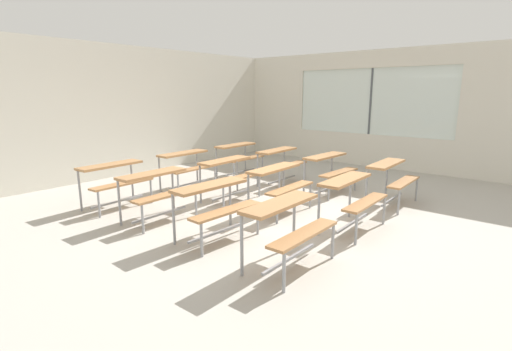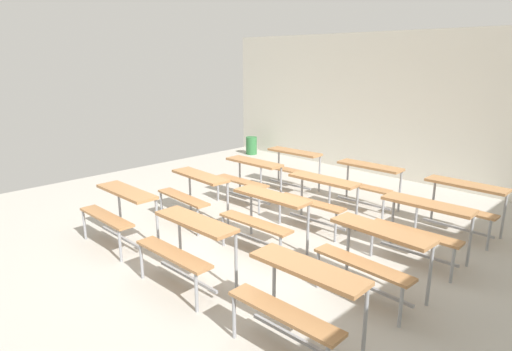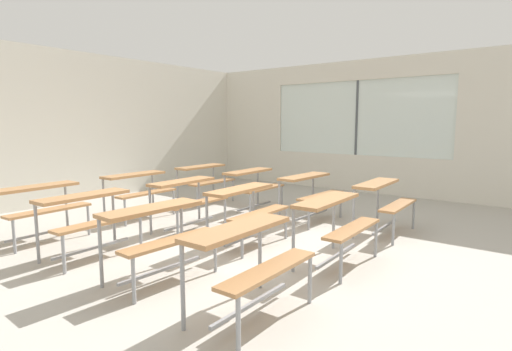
{
  "view_description": "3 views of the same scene",
  "coord_description": "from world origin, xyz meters",
  "px_view_note": "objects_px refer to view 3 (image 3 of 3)",
  "views": [
    {
      "loc": [
        -4.58,
        -3.58,
        1.94
      ],
      "look_at": [
        0.25,
        0.45,
        0.53
      ],
      "focal_mm": 26.22,
      "sensor_mm": 36.0,
      "label": 1
    },
    {
      "loc": [
        3.88,
        -3.93,
        2.47
      ],
      "look_at": [
        -0.73,
        0.68,
        0.7
      ],
      "focal_mm": 30.33,
      "sensor_mm": 36.0,
      "label": 2
    },
    {
      "loc": [
        -3.8,
        -3.3,
        1.6
      ],
      "look_at": [
        1.11,
        0.46,
        0.78
      ],
      "focal_mm": 28.0,
      "sensor_mm": 36.0,
      "label": 3
    }
  ],
  "objects_px": {
    "desk_bench_r2c1": "(188,193)",
    "desk_bench_r2c2": "(253,180)",
    "desk_bench_r0c2": "(384,195)",
    "desk_bench_r1c2": "(310,187)",
    "desk_bench_r1c0": "(158,225)",
    "desk_bench_r0c0": "(248,250)",
    "desk_bench_r0c1": "(335,215)",
    "desk_bench_r3c1": "(138,185)",
    "desk_bench_r3c0": "(40,199)",
    "desk_bench_r3c2": "(205,175)",
    "desk_bench_r2c0": "(89,210)",
    "desk_bench_r1c1": "(247,202)"
  },
  "relations": [
    {
      "from": "desk_bench_r0c2",
      "to": "desk_bench_r3c0",
      "type": "xyz_separation_m",
      "value": [
        -3.16,
        3.58,
        0.0
      ]
    },
    {
      "from": "desk_bench_r0c0",
      "to": "desk_bench_r3c1",
      "type": "relative_size",
      "value": 0.99
    },
    {
      "from": "desk_bench_r1c0",
      "to": "desk_bench_r3c2",
      "type": "xyz_separation_m",
      "value": [
        3.09,
        2.4,
        0.0
      ]
    },
    {
      "from": "desk_bench_r0c2",
      "to": "desk_bench_r1c2",
      "type": "distance_m",
      "value": 1.22
    },
    {
      "from": "desk_bench_r3c2",
      "to": "desk_bench_r0c1",
      "type": "bearing_deg",
      "value": -113.35
    },
    {
      "from": "desk_bench_r1c0",
      "to": "desk_bench_r3c2",
      "type": "height_order",
      "value": "same"
    },
    {
      "from": "desk_bench_r2c1",
      "to": "desk_bench_r2c2",
      "type": "xyz_separation_m",
      "value": [
        1.59,
        -0.0,
        0.0
      ]
    },
    {
      "from": "desk_bench_r0c2",
      "to": "desk_bench_r2c2",
      "type": "height_order",
      "value": "same"
    },
    {
      "from": "desk_bench_r2c0",
      "to": "desk_bench_r3c0",
      "type": "distance_m",
      "value": 1.14
    },
    {
      "from": "desk_bench_r1c0",
      "to": "desk_bench_r2c1",
      "type": "distance_m",
      "value": 1.89
    },
    {
      "from": "desk_bench_r3c0",
      "to": "desk_bench_r3c1",
      "type": "xyz_separation_m",
      "value": [
        1.61,
        0.04,
        0.0
      ]
    },
    {
      "from": "desk_bench_r1c0",
      "to": "desk_bench_r2c2",
      "type": "xyz_separation_m",
      "value": [
        3.07,
        1.17,
        0.0
      ]
    },
    {
      "from": "desk_bench_r0c2",
      "to": "desk_bench_r1c2",
      "type": "bearing_deg",
      "value": 87.73
    },
    {
      "from": "desk_bench_r0c1",
      "to": "desk_bench_r2c1",
      "type": "height_order",
      "value": "same"
    },
    {
      "from": "desk_bench_r1c0",
      "to": "desk_bench_r3c1",
      "type": "bearing_deg",
      "value": 60.24
    },
    {
      "from": "desk_bench_r2c0",
      "to": "desk_bench_r3c0",
      "type": "bearing_deg",
      "value": 90.42
    },
    {
      "from": "desk_bench_r1c2",
      "to": "desk_bench_r0c1",
      "type": "bearing_deg",
      "value": -139.78
    },
    {
      "from": "desk_bench_r1c0",
      "to": "desk_bench_r1c2",
      "type": "bearing_deg",
      "value": 2.75
    },
    {
      "from": "desk_bench_r1c2",
      "to": "desk_bench_r3c2",
      "type": "xyz_separation_m",
      "value": [
        0.0,
        2.39,
        0.0
      ]
    },
    {
      "from": "desk_bench_r0c0",
      "to": "desk_bench_r2c2",
      "type": "distance_m",
      "value": 3.93
    },
    {
      "from": "desk_bench_r0c0",
      "to": "desk_bench_r3c1",
      "type": "xyz_separation_m",
      "value": [
        1.58,
        3.62,
        0.0
      ]
    },
    {
      "from": "desk_bench_r1c1",
      "to": "desk_bench_r3c1",
      "type": "distance_m",
      "value": 2.37
    },
    {
      "from": "desk_bench_r2c0",
      "to": "desk_bench_r3c1",
      "type": "height_order",
      "value": "same"
    },
    {
      "from": "desk_bench_r3c0",
      "to": "desk_bench_r3c2",
      "type": "distance_m",
      "value": 3.17
    },
    {
      "from": "desk_bench_r1c1",
      "to": "desk_bench_r3c0",
      "type": "height_order",
      "value": "same"
    },
    {
      "from": "desk_bench_r0c2",
      "to": "desk_bench_r2c2",
      "type": "relative_size",
      "value": 1.0
    },
    {
      "from": "desk_bench_r0c2",
      "to": "desk_bench_r2c1",
      "type": "bearing_deg",
      "value": 121.84
    },
    {
      "from": "desk_bench_r0c1",
      "to": "desk_bench_r2c1",
      "type": "distance_m",
      "value": 2.4
    },
    {
      "from": "desk_bench_r0c0",
      "to": "desk_bench_r0c1",
      "type": "distance_m",
      "value": 1.56
    },
    {
      "from": "desk_bench_r0c0",
      "to": "desk_bench_r0c2",
      "type": "bearing_deg",
      "value": -0.6
    },
    {
      "from": "desk_bench_r1c2",
      "to": "desk_bench_r3c2",
      "type": "distance_m",
      "value": 2.39
    },
    {
      "from": "desk_bench_r1c0",
      "to": "desk_bench_r3c0",
      "type": "height_order",
      "value": "same"
    },
    {
      "from": "desk_bench_r3c0",
      "to": "desk_bench_r0c1",
      "type": "bearing_deg",
      "value": -69.04
    },
    {
      "from": "desk_bench_r1c0",
      "to": "desk_bench_r3c1",
      "type": "xyz_separation_m",
      "value": [
        1.53,
        2.41,
        0.0
      ]
    },
    {
      "from": "desk_bench_r0c2",
      "to": "desk_bench_r2c0",
      "type": "relative_size",
      "value": 1.0
    },
    {
      "from": "desk_bench_r3c2",
      "to": "desk_bench_r2c2",
      "type": "bearing_deg",
      "value": -90.34
    },
    {
      "from": "desk_bench_r0c0",
      "to": "desk_bench_r3c2",
      "type": "xyz_separation_m",
      "value": [
        3.14,
        3.61,
        0.0
      ]
    },
    {
      "from": "desk_bench_r0c2",
      "to": "desk_bench_r1c1",
      "type": "xyz_separation_m",
      "value": [
        -1.6,
        1.25,
        0.0
      ]
    },
    {
      "from": "desk_bench_r1c2",
      "to": "desk_bench_r2c0",
      "type": "distance_m",
      "value": 3.36
    },
    {
      "from": "desk_bench_r1c2",
      "to": "desk_bench_r2c1",
      "type": "height_order",
      "value": "same"
    },
    {
      "from": "desk_bench_r2c0",
      "to": "desk_bench_r1c2",
      "type": "bearing_deg",
      "value": -23.04
    },
    {
      "from": "desk_bench_r0c0",
      "to": "desk_bench_r1c2",
      "type": "distance_m",
      "value": 3.37
    },
    {
      "from": "desk_bench_r0c1",
      "to": "desk_bench_r3c1",
      "type": "relative_size",
      "value": 1.0
    },
    {
      "from": "desk_bench_r0c0",
      "to": "desk_bench_r2c2",
      "type": "xyz_separation_m",
      "value": [
        3.13,
        2.38,
        0.0
      ]
    },
    {
      "from": "desk_bench_r0c1",
      "to": "desk_bench_r1c1",
      "type": "distance_m",
      "value": 1.26
    },
    {
      "from": "desk_bench_r1c1",
      "to": "desk_bench_r2c0",
      "type": "distance_m",
      "value": 1.93
    },
    {
      "from": "desk_bench_r1c2",
      "to": "desk_bench_r2c2",
      "type": "xyz_separation_m",
      "value": [
        -0.01,
        1.16,
        0.0
      ]
    },
    {
      "from": "desk_bench_r0c1",
      "to": "desk_bench_r1c0",
      "type": "xyz_separation_m",
      "value": [
        -1.5,
        1.22,
        0.0
      ]
    },
    {
      "from": "desk_bench_r0c0",
      "to": "desk_bench_r3c1",
      "type": "height_order",
      "value": "same"
    },
    {
      "from": "desk_bench_r2c1",
      "to": "desk_bench_r3c1",
      "type": "relative_size",
      "value": 1.01
    }
  ]
}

